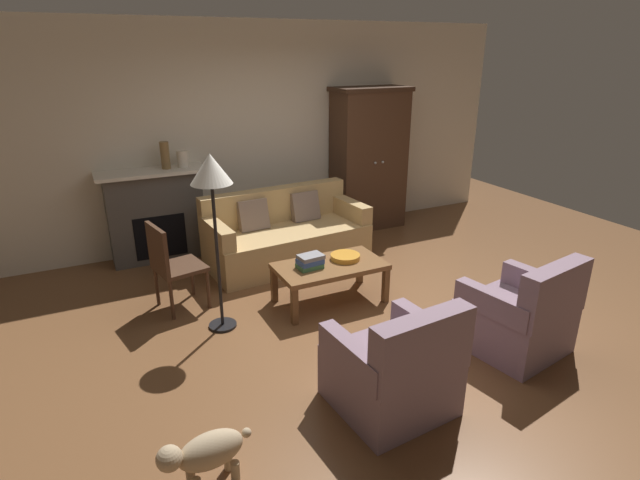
{
  "coord_description": "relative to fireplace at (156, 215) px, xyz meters",
  "views": [
    {
      "loc": [
        -2.36,
        -3.83,
        2.47
      ],
      "look_at": [
        -0.13,
        0.68,
        0.55
      ],
      "focal_mm": 28.46,
      "sensor_mm": 36.0,
      "label": 1
    }
  ],
  "objects": [
    {
      "name": "mantel_vase_bronze",
      "position": [
        0.18,
        -0.02,
        0.71
      ],
      "size": [
        0.11,
        0.11,
        0.32
      ],
      "primitive_type": "cylinder",
      "color": "olive",
      "rests_on": "fireplace"
    },
    {
      "name": "fireplace",
      "position": [
        0.0,
        0.0,
        0.0
      ],
      "size": [
        1.26,
        0.48,
        1.12
      ],
      "color": "#4C4947",
      "rests_on": "ground"
    },
    {
      "name": "mantel_vase_cream",
      "position": [
        0.38,
        -0.02,
        0.65
      ],
      "size": [
        0.14,
        0.14,
        0.2
      ],
      "primitive_type": "cylinder",
      "color": "beige",
      "rests_on": "fireplace"
    },
    {
      "name": "armchair_near_right",
      "position": [
        2.4,
        -3.48,
        -0.25
      ],
      "size": [
        0.89,
        0.89,
        0.88
      ],
      "color": "gray",
      "rests_on": "ground"
    },
    {
      "name": "ground_plane",
      "position": [
        1.55,
        -2.3,
        -0.57
      ],
      "size": [
        9.6,
        9.6,
        0.0
      ],
      "primitive_type": "plane",
      "color": "brown"
    },
    {
      "name": "floor_lamp",
      "position": [
        0.22,
        -1.97,
        0.85
      ],
      "size": [
        0.36,
        0.36,
        1.64
      ],
      "color": "black",
      "rests_on": "ground"
    },
    {
      "name": "back_wall",
      "position": [
        1.55,
        0.25,
        0.83
      ],
      "size": [
        7.2,
        0.1,
        2.8
      ],
      "primitive_type": "cube",
      "color": "silver",
      "rests_on": "ground"
    },
    {
      "name": "coffee_table",
      "position": [
        1.36,
        -1.97,
        -0.2
      ],
      "size": [
        1.1,
        0.6,
        0.42
      ],
      "color": "brown",
      "rests_on": "ground"
    },
    {
      "name": "side_chair_wooden",
      "position": [
        -0.11,
        -1.42,
        -0.06
      ],
      "size": [
        0.52,
        0.52,
        0.9
      ],
      "color": "#472D1E",
      "rests_on": "ground"
    },
    {
      "name": "fruit_bowl",
      "position": [
        1.56,
        -1.93,
        -0.12
      ],
      "size": [
        0.31,
        0.31,
        0.05
      ],
      "primitive_type": "cylinder",
      "color": "orange",
      "rests_on": "coffee_table"
    },
    {
      "name": "book_stack",
      "position": [
        1.14,
        -1.96,
        -0.08
      ],
      "size": [
        0.27,
        0.2,
        0.13
      ],
      "color": "#427A4C",
      "rests_on": "coffee_table"
    },
    {
      "name": "dog",
      "position": [
        -0.38,
        -3.74,
        -0.32
      ],
      "size": [
        0.57,
        0.24,
        0.39
      ],
      "color": "tan",
      "rests_on": "ground"
    },
    {
      "name": "couch",
      "position": [
        1.37,
        -0.78,
        -0.25
      ],
      "size": [
        1.97,
        0.98,
        0.86
      ],
      "color": "tan",
      "rests_on": "ground"
    },
    {
      "name": "armoire",
      "position": [
        2.95,
        -0.08,
        0.42
      ],
      "size": [
        1.06,
        0.57,
        1.97
      ],
      "color": "#472D1E",
      "rests_on": "ground"
    },
    {
      "name": "armchair_near_left",
      "position": [
        1.01,
        -3.65,
        -0.25
      ],
      "size": [
        0.83,
        0.83,
        0.88
      ],
      "color": "gray",
      "rests_on": "ground"
    }
  ]
}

